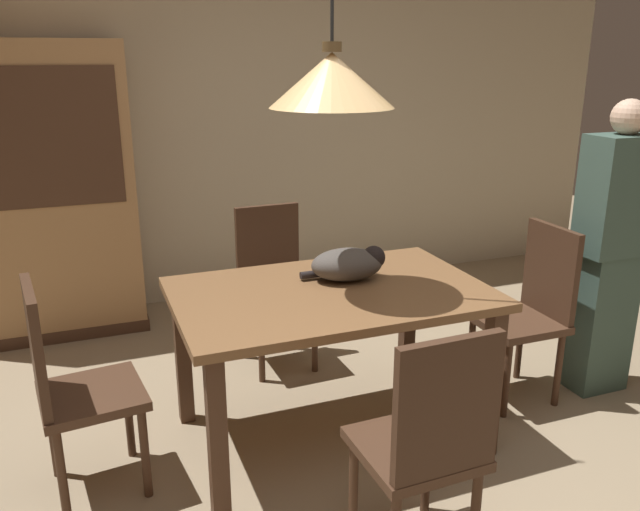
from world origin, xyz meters
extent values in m
plane|color=#998466|center=(0.00, 0.00, 0.00)|extent=(10.00, 10.00, 0.00)
cube|color=beige|center=(0.00, 2.65, 1.45)|extent=(6.40, 0.10, 2.90)
cube|color=brown|center=(-0.04, 0.52, 0.73)|extent=(1.40, 0.90, 0.04)
cube|color=#472D1E|center=(-0.66, 0.13, 0.35)|extent=(0.07, 0.07, 0.71)
cube|color=#472D1E|center=(0.58, 0.13, 0.35)|extent=(0.07, 0.07, 0.71)
cube|color=#472D1E|center=(-0.66, 0.91, 0.35)|extent=(0.07, 0.07, 0.71)
cube|color=#472D1E|center=(0.58, 0.91, 0.35)|extent=(0.07, 0.07, 0.71)
cube|color=#472D1E|center=(1.01, 0.52, 0.43)|extent=(0.40, 0.40, 0.04)
cube|color=#40291B|center=(1.19, 0.52, 0.69)|extent=(0.04, 0.38, 0.48)
cylinder|color=#472D1E|center=(0.85, 0.69, 0.21)|extent=(0.04, 0.04, 0.41)
cylinder|color=#472D1E|center=(0.85, 0.37, 0.21)|extent=(0.04, 0.04, 0.41)
cylinder|color=#472D1E|center=(1.17, 0.68, 0.21)|extent=(0.04, 0.04, 0.41)
cylinder|color=#472D1E|center=(1.17, 0.36, 0.21)|extent=(0.04, 0.04, 0.41)
cube|color=#472D1E|center=(-0.04, 1.32, 0.43)|extent=(0.41, 0.41, 0.04)
cube|color=#40291B|center=(-0.05, 1.50, 0.69)|extent=(0.38, 0.05, 0.48)
cylinder|color=#472D1E|center=(-0.20, 1.16, 0.21)|extent=(0.04, 0.04, 0.41)
cylinder|color=#472D1E|center=(0.12, 1.17, 0.21)|extent=(0.04, 0.04, 0.41)
cylinder|color=#472D1E|center=(-0.21, 1.48, 0.21)|extent=(0.04, 0.04, 0.41)
cylinder|color=#472D1E|center=(0.11, 1.49, 0.21)|extent=(0.04, 0.04, 0.41)
cube|color=#472D1E|center=(-1.09, 0.52, 0.43)|extent=(0.44, 0.44, 0.04)
cube|color=#40291B|center=(-1.27, 0.50, 0.69)|extent=(0.08, 0.38, 0.48)
cylinder|color=#472D1E|center=(-0.92, 0.38, 0.21)|extent=(0.04, 0.04, 0.41)
cylinder|color=#472D1E|center=(-0.95, 0.70, 0.21)|extent=(0.04, 0.04, 0.41)
cylinder|color=#472D1E|center=(-1.23, 0.35, 0.21)|extent=(0.04, 0.04, 0.41)
cylinder|color=#472D1E|center=(-1.27, 0.66, 0.21)|extent=(0.04, 0.04, 0.41)
cube|color=#472D1E|center=(-0.04, -0.28, 0.43)|extent=(0.41, 0.41, 0.04)
cube|color=#40291B|center=(-0.04, -0.46, 0.69)|extent=(0.38, 0.05, 0.48)
cylinder|color=#472D1E|center=(0.11, -0.11, 0.21)|extent=(0.04, 0.04, 0.41)
cylinder|color=#472D1E|center=(-0.21, -0.12, 0.21)|extent=(0.04, 0.04, 0.41)
ellipsoid|color=#4C4742|center=(0.08, 0.62, 0.82)|extent=(0.36, 0.26, 0.15)
sphere|color=black|center=(0.21, 0.60, 0.85)|extent=(0.11, 0.11, 0.11)
cylinder|color=black|center=(-0.04, 0.68, 0.78)|extent=(0.18, 0.04, 0.04)
cone|color=#E5B775|center=(-0.04, 0.52, 1.66)|extent=(0.52, 0.52, 0.22)
cylinder|color=#513D23|center=(-0.04, 0.52, 1.79)|extent=(0.08, 0.08, 0.04)
cube|color=#A87A4C|center=(-1.26, 2.32, 0.93)|extent=(1.10, 0.44, 1.85)
cube|color=#472D1E|center=(-1.26, 2.10, 1.29)|extent=(0.97, 0.01, 0.81)
cube|color=#472D1E|center=(-1.26, 2.32, 0.04)|extent=(1.12, 0.45, 0.08)
cube|color=#3D564C|center=(1.50, 0.45, 0.39)|extent=(0.30, 0.20, 0.77)
cube|color=#3D564C|center=(1.50, 0.45, 1.08)|extent=(0.36, 0.22, 0.61)
sphere|color=#DBB293|center=(1.50, 0.45, 1.47)|extent=(0.18, 0.18, 0.18)
camera|label=1|loc=(-1.06, -1.99, 1.76)|focal=36.07mm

